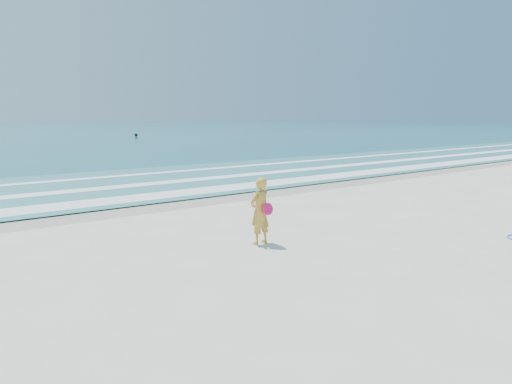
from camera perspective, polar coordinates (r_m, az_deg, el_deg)
ground at (r=9.23m, az=14.54°, el=-9.30°), size 400.00×400.00×0.00m
wet_sand at (r=16.11m, az=-12.00°, el=-1.49°), size 400.00×2.40×0.00m
shallow at (r=20.64m, az=-18.29°, el=0.61°), size 400.00×10.00×0.01m
foam_near at (r=17.26m, az=-13.95°, el=-0.70°), size 400.00×1.40×0.01m
foam_mid at (r=19.90m, az=-17.48°, el=0.38°), size 400.00×0.90×0.01m
foam_far at (r=22.98m, az=-20.49°, el=1.31°), size 400.00×0.60×0.01m
buoy at (r=67.55m, az=-13.54°, el=6.37°), size 0.43×0.43×0.43m
woman at (r=10.92m, az=0.44°, el=-2.18°), size 0.59×0.44×1.48m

